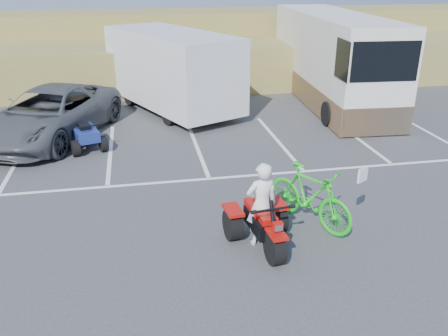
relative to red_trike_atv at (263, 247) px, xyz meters
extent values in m
plane|color=#3B3B3E|center=(-0.55, 1.13, 0.00)|extent=(100.00, 100.00, 0.00)
cube|color=white|center=(-5.95, 6.13, 0.00)|extent=(0.12, 5.00, 0.01)
cube|color=white|center=(-3.25, 6.13, 0.00)|extent=(0.12, 5.00, 0.01)
cube|color=white|center=(-0.55, 6.13, 0.00)|extent=(0.12, 5.00, 0.01)
cube|color=white|center=(2.15, 6.13, 0.00)|extent=(0.12, 5.00, 0.01)
cube|color=white|center=(4.85, 6.13, 0.00)|extent=(0.12, 5.00, 0.01)
cube|color=white|center=(7.55, 6.13, 0.00)|extent=(0.12, 5.00, 0.01)
cube|color=white|center=(-0.55, 3.53, 0.00)|extent=(28.00, 0.12, 0.01)
cube|color=olive|center=(-0.55, 15.13, 1.00)|extent=(40.00, 6.00, 2.00)
cube|color=olive|center=(-0.55, 18.63, 2.00)|extent=(40.00, 4.00, 2.20)
imported|color=white|center=(-0.02, 0.15, 0.90)|extent=(0.70, 0.50, 1.80)
imported|color=#14BF19|center=(1.23, 0.74, 0.68)|extent=(1.72, 2.28, 1.36)
imported|color=#494D51|center=(-5.18, 7.85, 0.82)|extent=(4.87, 6.51, 1.64)
cube|color=silver|center=(-0.91, 10.44, 1.68)|extent=(5.08, 7.00, 2.71)
cylinder|color=black|center=(-0.91, 10.44, 0.38)|extent=(2.49, 1.69, 0.76)
cube|color=silver|center=(5.77, 10.69, 1.81)|extent=(3.02, 9.90, 3.52)
cube|color=brown|center=(5.77, 10.69, 0.54)|extent=(3.07, 9.90, 0.98)
cube|color=black|center=(5.48, 5.80, 2.54)|extent=(2.24, 0.15, 1.27)
camera|label=1|loc=(-2.34, -8.04, 5.32)|focal=38.00mm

